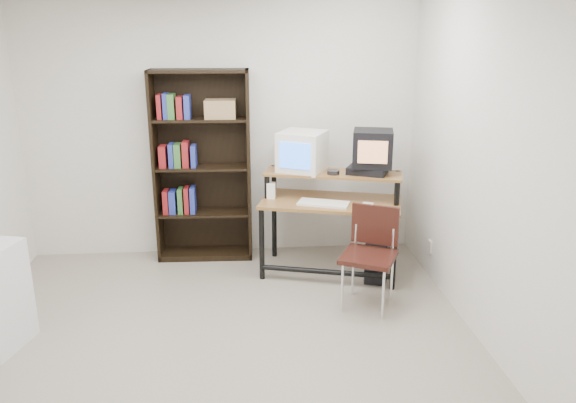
{
  "coord_description": "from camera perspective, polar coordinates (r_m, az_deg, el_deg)",
  "views": [
    {
      "loc": [
        0.2,
        -3.75,
        2.3
      ],
      "look_at": [
        0.61,
        1.1,
        0.81
      ],
      "focal_mm": 35.0,
      "sensor_mm": 36.0,
      "label": 1
    }
  ],
  "objects": [
    {
      "name": "crt_tv",
      "position": [
        5.4,
        8.6,
        5.37
      ],
      "size": [
        0.44,
        0.43,
        0.35
      ],
      "rotation": [
        0.0,
        0.0,
        -0.23
      ],
      "color": "black",
      "rests_on": "vcr"
    },
    {
      "name": "cd_spindle",
      "position": [
        5.36,
        4.62,
        2.92
      ],
      "size": [
        0.14,
        0.14,
        0.05
      ],
      "primitive_type": "cylinder",
      "rotation": [
        0.0,
        0.0,
        -0.22
      ],
      "color": "#26262B",
      "rests_on": "computer_desk"
    },
    {
      "name": "floor",
      "position": [
        4.4,
        -6.96,
        -14.64
      ],
      "size": [
        4.0,
        4.0,
        0.01
      ],
      "primitive_type": "cube",
      "color": "#9D9382",
      "rests_on": "ground"
    },
    {
      "name": "keyboard",
      "position": [
        5.26,
        3.62,
        -0.26
      ],
      "size": [
        0.51,
        0.36,
        0.03
      ],
      "primitive_type": "cube",
      "rotation": [
        0.0,
        0.0,
        -0.37
      ],
      "color": "white",
      "rests_on": "computer_desk"
    },
    {
      "name": "right_wall",
      "position": [
        4.27,
        20.23,
        2.45
      ],
      "size": [
        0.01,
        4.0,
        2.6
      ],
      "primitive_type": "cube",
      "color": "silver",
      "rests_on": "floor"
    },
    {
      "name": "front_wall",
      "position": [
        2.02,
        -10.2,
        -12.93
      ],
      "size": [
        4.0,
        0.01,
        2.6
      ],
      "primitive_type": "cube",
      "color": "silver",
      "rests_on": "floor"
    },
    {
      "name": "school_chair",
      "position": [
        4.85,
        8.43,
        -4.52
      ],
      "size": [
        0.58,
        0.58,
        0.86
      ],
      "rotation": [
        0.0,
        0.0,
        -0.46
      ],
      "color": "black",
      "rests_on": "floor"
    },
    {
      "name": "pc_tower",
      "position": [
        5.51,
        9.11,
        -5.47
      ],
      "size": [
        0.34,
        0.49,
        0.42
      ],
      "primitive_type": "cube",
      "rotation": [
        0.0,
        0.0,
        -0.34
      ],
      "color": "black",
      "rests_on": "floor"
    },
    {
      "name": "crt_monitor",
      "position": [
        5.47,
        1.46,
        5.09
      ],
      "size": [
        0.55,
        0.55,
        0.39
      ],
      "rotation": [
        0.0,
        0.0,
        -0.46
      ],
      "color": "white",
      "rests_on": "computer_desk"
    },
    {
      "name": "mouse",
      "position": [
        5.26,
        8.12,
        -0.33
      ],
      "size": [
        0.12,
        0.1,
        0.03
      ],
      "primitive_type": "cube",
      "rotation": [
        0.0,
        0.0,
        -0.43
      ],
      "color": "white",
      "rests_on": "mousepad"
    },
    {
      "name": "back_wall",
      "position": [
        5.84,
        -6.78,
        7.09
      ],
      "size": [
        4.0,
        0.01,
        2.6
      ],
      "primitive_type": "cube",
      "color": "silver",
      "rests_on": "floor"
    },
    {
      "name": "vcr",
      "position": [
        5.41,
        8.06,
        3.11
      ],
      "size": [
        0.44,
        0.39,
        0.08
      ],
      "primitive_type": "cube",
      "rotation": [
        0.0,
        0.0,
        -0.44
      ],
      "color": "black",
      "rests_on": "computer_desk"
    },
    {
      "name": "mousepad",
      "position": [
        5.25,
        8.31,
        -0.61
      ],
      "size": [
        0.28,
        0.27,
        0.01
      ],
      "primitive_type": "cube",
      "rotation": [
        0.0,
        0.0,
        -0.52
      ],
      "color": "black",
      "rests_on": "computer_desk"
    },
    {
      "name": "bookshelf",
      "position": [
        5.77,
        -8.7,
        3.73
      ],
      "size": [
        0.98,
        0.35,
        1.94
      ],
      "rotation": [
        0.0,
        0.0,
        -0.03
      ],
      "color": "black",
      "rests_on": "floor"
    },
    {
      "name": "desk_speaker",
      "position": [
        5.42,
        -1.71,
        1.05
      ],
      "size": [
        0.09,
        0.09,
        0.17
      ],
      "primitive_type": "cube",
      "rotation": [
        0.0,
        0.0,
        -0.19
      ],
      "color": "white",
      "rests_on": "computer_desk"
    },
    {
      "name": "computer_desk",
      "position": [
        5.41,
        4.4,
        -0.19
      ],
      "size": [
        1.44,
        0.98,
        0.98
      ],
      "rotation": [
        0.0,
        0.0,
        -0.27
      ],
      "color": "brown",
      "rests_on": "floor"
    },
    {
      "name": "wall_outlet",
      "position": [
        5.58,
        14.24,
        -4.48
      ],
      "size": [
        0.02,
        0.08,
        0.12
      ],
      "primitive_type": "cube",
      "color": "beige",
      "rests_on": "right_wall"
    }
  ]
}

